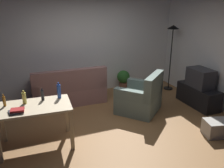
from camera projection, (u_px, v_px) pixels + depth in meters
name	position (u px, v px, depth m)	size (l,w,h in m)	color
ground_plane	(117.00, 128.00, 4.63)	(5.20, 4.40, 0.02)	olive
wall_rear	(85.00, 43.00, 6.10)	(5.20, 0.10, 2.70)	white
couch	(69.00, 91.00, 5.70)	(1.75, 0.84, 0.92)	#996B66
tv_stand	(198.00, 96.00, 5.56)	(0.44, 1.10, 0.48)	black
tv	(201.00, 78.00, 5.41)	(0.41, 0.60, 0.44)	#2D2D33
torchiere_lamp	(172.00, 40.00, 6.24)	(0.32, 0.32, 1.81)	black
desk	(34.00, 112.00, 3.84)	(1.24, 0.77, 0.76)	#C6B28E
potted_plant	(123.00, 79.00, 6.53)	(0.36, 0.36, 0.57)	brown
armchair	(141.00, 98.00, 5.23)	(1.23, 1.23, 0.92)	slate
storage_box	(217.00, 128.00, 4.31)	(0.48, 0.34, 0.30)	#A8A399
bottle_amber	(4.00, 101.00, 3.76)	(0.05, 0.05, 0.21)	#9E6019
bottle_squat	(24.00, 98.00, 3.86)	(0.07, 0.07, 0.23)	#BCB24C
bottle_dark	(43.00, 95.00, 3.99)	(0.05, 0.05, 0.22)	black
bottle_blue	(59.00, 91.00, 4.07)	(0.07, 0.07, 0.29)	#2347A3
book_stack	(17.00, 111.00, 3.56)	(0.25, 0.20, 0.06)	#333338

